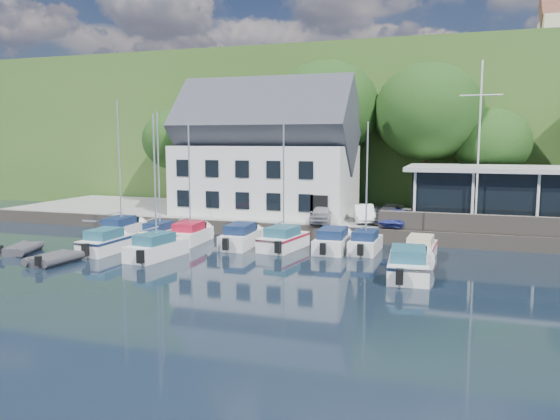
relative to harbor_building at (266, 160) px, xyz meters
The scene contains 32 objects.
ground 18.70m from the harbor_building, 67.01° to the right, with size 180.00×180.00×0.00m, color black.
quay 8.57m from the harbor_building, ahead, with size 60.00×13.00×1.00m, color gray.
quay_face 10.14m from the harbor_building, 38.16° to the right, with size 60.00×0.30×1.00m, color #5D554B.
hillside 46.11m from the harbor_building, 81.25° to the left, with size 160.00×75.00×16.00m, color #375720.
field_patch 56.60m from the harbor_building, 74.34° to the left, with size 50.00×30.00×0.30m, color #525A2D.
harbor_building is the anchor object (origin of this frame).
club_pavilion 18.15m from the harbor_building, ahead, with size 13.20×7.20×4.10m, color black, non-canonical shape.
seawall 20.03m from the harbor_building, 15.03° to the right, with size 18.00×0.50×1.20m, color #5D554B.
gangway 13.23m from the harbor_building, 141.71° to the right, with size 1.20×6.00×1.40m, color silver, non-canonical shape.
car_silver 7.89m from the harbor_building, 35.14° to the right, with size 1.53×3.79×1.29m, color #ADACB1.
car_white 9.70m from the harbor_building, 17.33° to the right, with size 1.36×3.89×1.28m, color silver.
car_dgrey 11.32m from the harbor_building, 14.18° to the right, with size 1.69×4.15×1.21m, color #303035.
car_blue 12.24m from the harbor_building, 18.61° to the right, with size 1.40×3.55×1.21m, color navy.
flagpole 16.75m from the harbor_building, 13.93° to the right, with size 2.66×0.20×11.07m, color silver, non-canonical shape.
tree_0 12.36m from the harbor_building, 154.74° to the left, with size 6.54×6.54×8.93m, color #153710, non-canonical shape.
tree_1 8.94m from the harbor_building, 135.58° to the left, with size 8.04×8.04×10.98m, color #153710, non-canonical shape.
tree_2 6.92m from the harbor_building, 56.00° to the left, with size 9.44×9.44×12.91m, color #153710, non-canonical shape.
tree_3 13.75m from the harbor_building, 24.59° to the left, with size 9.05×9.05×12.37m, color #153710, non-canonical shape.
tree_4 18.54m from the harbor_building, 19.10° to the left, with size 6.27×6.27×8.57m, color #153710, non-canonical shape.
boat_r1_0 11.92m from the harbor_building, 132.22° to the right, with size 1.84×6.68×9.01m, color silver, non-canonical shape.
boat_r1_1 10.47m from the harbor_building, 115.46° to the right, with size 1.72×5.20×8.32m, color silver, non-canonical shape.
boat_r1_2 9.51m from the harbor_building, 103.65° to the right, with size 1.97×5.73×8.67m, color silver, non-canonical shape.
boat_r1_3 10.53m from the harbor_building, 80.18° to the right, with size 1.88×6.37×1.54m, color silver, non-canonical shape.
boat_r1_4 10.46m from the harbor_building, 64.28° to the right, with size 2.06×5.81×9.12m, color silver, non-canonical shape.
boat_r1_5 12.43m from the harbor_building, 48.58° to the right, with size 2.02×6.60×1.44m, color silver, non-canonical shape.
boat_r1_6 12.99m from the harbor_building, 41.62° to the right, with size 1.78×5.28×8.51m, color silver, non-canonical shape.
boat_r1_7 16.81m from the harbor_building, 35.89° to the right, with size 1.77×5.66×1.38m, color silver, non-canonical shape.
boat_r2_0 15.61m from the harbor_building, 112.32° to the right, with size 1.92×5.57×1.51m, color silver, non-canonical shape.
boat_r2_1 14.43m from the harbor_building, 97.18° to the right, with size 1.89×6.02×9.21m, color silver, non-canonical shape.
boat_r2_4 19.64m from the harbor_building, 47.88° to the right, with size 2.20×6.54×1.56m, color silver, non-canonical shape.
dinghy_0 19.49m from the harbor_building, 123.89° to the right, with size 1.78×2.96×0.69m, color #343337, non-canonical shape.
dinghy_1 19.24m from the harbor_building, 110.59° to the right, with size 1.88×3.13×0.73m, color #343337, non-canonical shape.
Camera 1 is at (8.13, -25.69, 6.96)m, focal length 35.00 mm.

